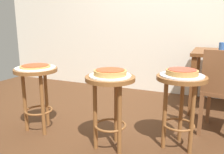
{
  "coord_description": "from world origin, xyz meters",
  "views": [
    {
      "loc": [
        0.72,
        -2.02,
        1.08
      ],
      "look_at": [
        -0.14,
        -0.06,
        0.59
      ],
      "focal_mm": 37.19,
      "sensor_mm": 36.0,
      "label": 1
    }
  ],
  "objects": [
    {
      "name": "pizza_middle",
      "position": [
        -0.87,
        -0.28,
        0.67
      ],
      "size": [
        0.29,
        0.29,
        0.02
      ],
      "color": "tan",
      "rests_on": "serving_plate_middle"
    },
    {
      "name": "serving_plate_leftside",
      "position": [
        0.49,
        -0.05,
        0.66
      ],
      "size": [
        0.37,
        0.37,
        0.01
      ],
      "primitive_type": "cylinder",
      "color": "silver",
      "rests_on": "stool_leftside"
    },
    {
      "name": "ground_plane",
      "position": [
        0.0,
        0.0,
        0.0
      ],
      "size": [
        6.0,
        6.0,
        0.0
      ],
      "primitive_type": "plane",
      "color": "#4C2D19"
    },
    {
      "name": "pizza_leftside",
      "position": [
        0.49,
        -0.05,
        0.69
      ],
      "size": [
        0.26,
        0.26,
        0.05
      ],
      "color": "#B78442",
      "rests_on": "serving_plate_leftside"
    },
    {
      "name": "stool_foreground",
      "position": [
        -0.05,
        -0.31,
        0.49
      ],
      "size": [
        0.42,
        0.42,
        0.65
      ],
      "color": "brown",
      "rests_on": "ground_plane"
    },
    {
      "name": "pizza_foreground",
      "position": [
        -0.05,
        -0.31,
        0.69
      ],
      "size": [
        0.27,
        0.27,
        0.05
      ],
      "color": "tan",
      "rests_on": "serving_plate_foreground"
    },
    {
      "name": "serving_plate_foreground",
      "position": [
        -0.05,
        -0.31,
        0.66
      ],
      "size": [
        0.35,
        0.35,
        0.01
      ],
      "primitive_type": "cylinder",
      "color": "white",
      "rests_on": "stool_foreground"
    },
    {
      "name": "serving_plate_middle",
      "position": [
        -0.87,
        -0.28,
        0.66
      ],
      "size": [
        0.39,
        0.39,
        0.01
      ],
      "primitive_type": "cylinder",
      "color": "white",
      "rests_on": "stool_middle"
    },
    {
      "name": "cup_near_edge",
      "position": [
        0.8,
        0.97,
        0.81
      ],
      "size": [
        0.07,
        0.07,
        0.11
      ],
      "primitive_type": "cylinder",
      "color": "#3360B2",
      "rests_on": "dining_table"
    },
    {
      "name": "stool_middle",
      "position": [
        -0.87,
        -0.28,
        0.49
      ],
      "size": [
        0.42,
        0.42,
        0.65
      ],
      "color": "brown",
      "rests_on": "ground_plane"
    },
    {
      "name": "stool_leftside",
      "position": [
        0.49,
        -0.05,
        0.49
      ],
      "size": [
        0.42,
        0.42,
        0.65
      ],
      "color": "brown",
      "rests_on": "ground_plane"
    }
  ]
}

